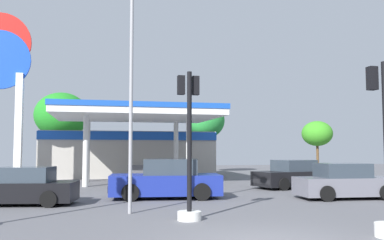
{
  "coord_description": "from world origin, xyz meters",
  "views": [
    {
      "loc": [
        -3.58,
        -8.55,
        2.04
      ],
      "look_at": [
        1.29,
        12.98,
        3.62
      ],
      "focal_mm": 39.07,
      "sensor_mm": 36.0,
      "label": 1
    }
  ],
  "objects_px": {
    "car_0": "(292,175)",
    "car_1": "(166,180)",
    "tree_1": "(62,115)",
    "tree_3": "(317,134)",
    "car_2": "(345,183)",
    "corner_streetlamp": "(132,73)",
    "traffic_signal_0": "(189,160)",
    "tree_2": "(205,121)",
    "car_3": "(22,188)"
  },
  "relations": [
    {
      "from": "car_0",
      "to": "car_1",
      "type": "distance_m",
      "value": 8.03
    },
    {
      "from": "tree_1",
      "to": "tree_3",
      "type": "relative_size",
      "value": 1.46
    },
    {
      "from": "car_2",
      "to": "corner_streetlamp",
      "type": "height_order",
      "value": "corner_streetlamp"
    },
    {
      "from": "tree_3",
      "to": "corner_streetlamp",
      "type": "height_order",
      "value": "corner_streetlamp"
    },
    {
      "from": "tree_1",
      "to": "corner_streetlamp",
      "type": "bearing_deg",
      "value": -80.45
    },
    {
      "from": "traffic_signal_0",
      "to": "tree_2",
      "type": "distance_m",
      "value": 25.79
    },
    {
      "from": "car_3",
      "to": "tree_1",
      "type": "xyz_separation_m",
      "value": [
        -0.42,
        21.57,
        4.44
      ]
    },
    {
      "from": "tree_1",
      "to": "tree_2",
      "type": "xyz_separation_m",
      "value": [
        12.69,
        -1.54,
        -0.4
      ]
    },
    {
      "from": "car_3",
      "to": "tree_1",
      "type": "height_order",
      "value": "tree_1"
    },
    {
      "from": "car_0",
      "to": "tree_1",
      "type": "bearing_deg",
      "value": 127.41
    },
    {
      "from": "car_0",
      "to": "car_2",
      "type": "relative_size",
      "value": 1.06
    },
    {
      "from": "car_1",
      "to": "car_2",
      "type": "distance_m",
      "value": 7.54
    },
    {
      "from": "car_3",
      "to": "corner_streetlamp",
      "type": "height_order",
      "value": "corner_streetlamp"
    },
    {
      "from": "car_0",
      "to": "car_3",
      "type": "bearing_deg",
      "value": -162.33
    },
    {
      "from": "traffic_signal_0",
      "to": "tree_2",
      "type": "relative_size",
      "value": 0.69
    },
    {
      "from": "tree_3",
      "to": "corner_streetlamp",
      "type": "relative_size",
      "value": 0.64
    },
    {
      "from": "car_3",
      "to": "tree_2",
      "type": "bearing_deg",
      "value": 58.52
    },
    {
      "from": "car_0",
      "to": "tree_2",
      "type": "distance_m",
      "value": 16.42
    },
    {
      "from": "car_2",
      "to": "traffic_signal_0",
      "type": "distance_m",
      "value": 8.52
    },
    {
      "from": "car_2",
      "to": "tree_3",
      "type": "xyz_separation_m",
      "value": [
        10.73,
        21.21,
        2.95
      ]
    },
    {
      "from": "car_3",
      "to": "car_2",
      "type": "bearing_deg",
      "value": -3.76
    },
    {
      "from": "corner_streetlamp",
      "to": "traffic_signal_0",
      "type": "bearing_deg",
      "value": -41.93
    },
    {
      "from": "car_3",
      "to": "tree_2",
      "type": "distance_m",
      "value": 23.83
    },
    {
      "from": "car_1",
      "to": "corner_streetlamp",
      "type": "xyz_separation_m",
      "value": [
        -1.82,
        -4.13,
        3.78
      ]
    },
    {
      "from": "traffic_signal_0",
      "to": "car_1",
      "type": "bearing_deg",
      "value": 87.65
    },
    {
      "from": "tree_1",
      "to": "car_0",
      "type": "bearing_deg",
      "value": -52.59
    },
    {
      "from": "traffic_signal_0",
      "to": "tree_3",
      "type": "distance_m",
      "value": 31.03
    },
    {
      "from": "car_1",
      "to": "car_3",
      "type": "bearing_deg",
      "value": -170.58
    },
    {
      "from": "car_1",
      "to": "tree_3",
      "type": "xyz_separation_m",
      "value": [
        18.06,
        19.43,
        2.87
      ]
    },
    {
      "from": "tree_2",
      "to": "car_2",
      "type": "bearing_deg",
      "value": -88.27
    },
    {
      "from": "tree_1",
      "to": "tree_3",
      "type": "height_order",
      "value": "tree_1"
    },
    {
      "from": "car_2",
      "to": "tree_3",
      "type": "relative_size",
      "value": 0.87
    },
    {
      "from": "car_3",
      "to": "tree_1",
      "type": "relative_size",
      "value": 0.59
    },
    {
      "from": "car_3",
      "to": "traffic_signal_0",
      "type": "distance_m",
      "value": 7.15
    },
    {
      "from": "car_1",
      "to": "corner_streetlamp",
      "type": "height_order",
      "value": "corner_streetlamp"
    },
    {
      "from": "car_3",
      "to": "traffic_signal_0",
      "type": "bearing_deg",
      "value": -40.99
    },
    {
      "from": "car_3",
      "to": "car_0",
      "type": "bearing_deg",
      "value": 17.67
    },
    {
      "from": "traffic_signal_0",
      "to": "tree_3",
      "type": "height_order",
      "value": "tree_3"
    },
    {
      "from": "car_1",
      "to": "tree_1",
      "type": "xyz_separation_m",
      "value": [
        -5.98,
        20.64,
        4.33
      ]
    },
    {
      "from": "tree_1",
      "to": "car_1",
      "type": "bearing_deg",
      "value": -73.83
    },
    {
      "from": "car_1",
      "to": "tree_3",
      "type": "distance_m",
      "value": 26.69
    },
    {
      "from": "tree_3",
      "to": "car_3",
      "type": "bearing_deg",
      "value": -139.24
    },
    {
      "from": "car_2",
      "to": "traffic_signal_0",
      "type": "bearing_deg",
      "value": -153.41
    },
    {
      "from": "car_1",
      "to": "tree_1",
      "type": "bearing_deg",
      "value": 106.17
    },
    {
      "from": "traffic_signal_0",
      "to": "corner_streetlamp",
      "type": "bearing_deg",
      "value": 138.07
    },
    {
      "from": "car_1",
      "to": "tree_2",
      "type": "bearing_deg",
      "value": 70.67
    },
    {
      "from": "car_2",
      "to": "tree_3",
      "type": "distance_m",
      "value": 23.95
    },
    {
      "from": "traffic_signal_0",
      "to": "corner_streetlamp",
      "type": "xyz_separation_m",
      "value": [
        -1.59,
        1.43,
        2.81
      ]
    },
    {
      "from": "tree_2",
      "to": "corner_streetlamp",
      "type": "bearing_deg",
      "value": -110.14
    },
    {
      "from": "car_1",
      "to": "tree_2",
      "type": "distance_m",
      "value": 20.63
    }
  ]
}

